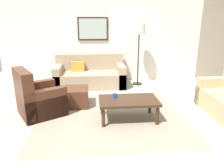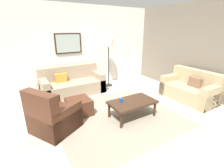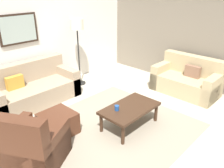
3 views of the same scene
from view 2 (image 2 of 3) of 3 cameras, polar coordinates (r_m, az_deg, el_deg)
The scene contains 12 objects.
ground_plane at distance 4.02m, azimuth 1.76°, elevation -11.48°, with size 8.00×8.00×0.00m, color #B2A893.
rear_partition at distance 5.85m, azimuth -12.32°, elevation 12.38°, with size 6.00×0.12×2.80m, color silver.
stone_feature_panel at distance 5.72m, azimuth 28.59°, elevation 10.38°, with size 0.12×5.20×2.80m, color slate.
area_rug at distance 4.02m, azimuth 1.76°, elevation -11.43°, with size 2.84×2.57×0.01m, color gray.
couch_main at distance 5.49m, azimuth -13.92°, elevation -0.04°, with size 1.94×0.92×0.88m.
couch_loveseat at distance 5.39m, azimuth 25.99°, elevation -1.76°, with size 0.84×1.52×0.88m.
armchair_leather at distance 3.58m, azimuth -20.39°, elevation -11.23°, with size 1.09×1.09×0.95m.
ottoman at distance 4.13m, azimuth -11.56°, elevation -7.82°, with size 0.56×0.56×0.40m, color #4C2819.
coffee_table at distance 3.89m, azimuth 7.19°, elevation -6.70°, with size 1.10×0.64×0.41m.
cup at distance 3.79m, azimuth 3.31°, elevation -5.72°, with size 0.08×0.08×0.09m, color #1E478C.
lamp_standing at distance 5.76m, azimuth -1.25°, elevation 12.78°, with size 0.32×0.32×1.71m.
framed_artwork at distance 5.66m, azimuth -15.14°, elevation 13.67°, with size 0.87×0.04×0.65m.
Camera 2 is at (-1.89, -2.90, 2.05)m, focal length 25.91 mm.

